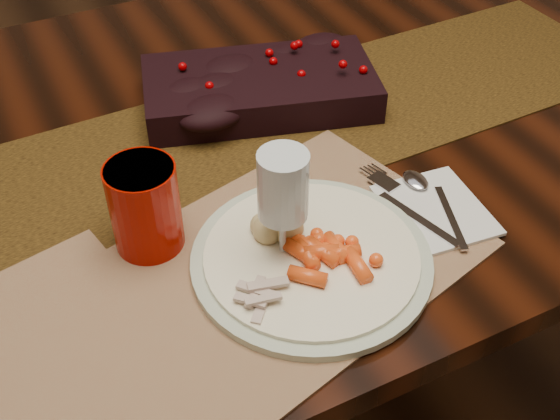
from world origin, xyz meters
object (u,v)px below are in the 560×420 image
baby_carrots (321,261)px  mashed_potatoes (279,221)px  dinner_plate (311,258)px  red_cup (145,207)px  centerpiece (260,83)px  turkey_shreds (259,298)px  napkin (435,210)px  wine_glass (283,212)px  placemat_main (291,257)px  dining_table (234,291)px

baby_carrots → mashed_potatoes: size_ratio=1.19×
dinner_plate → red_cup: 0.22m
dinner_plate → baby_carrots: bearing=-88.8°
centerpiece → dinner_plate: centerpiece is taller
turkey_shreds → red_cup: 0.19m
turkey_shreds → dinner_plate: bearing=24.2°
baby_carrots → napkin: baby_carrots is taller
wine_glass → baby_carrots: bearing=-56.2°
mashed_potatoes → napkin: size_ratio=0.55×
placemat_main → wine_glass: bearing=164.7°
placemat_main → turkey_shreds: turkey_shreds is taller
mashed_potatoes → red_cup: bearing=153.4°
dining_table → turkey_shreds: (-0.10, -0.35, 0.40)m
placemat_main → mashed_potatoes: size_ratio=5.51×
placemat_main → baby_carrots: 0.05m
placemat_main → dinner_plate: 0.03m
mashed_potatoes → turkey_shreds: (-0.07, -0.09, -0.01)m
dinner_plate → red_cup: size_ratio=2.50×
napkin → wine_glass: wine_glass is taller
centerpiece → red_cup: 0.35m
turkey_shreds → napkin: 0.29m
centerpiece → turkey_shreds: centerpiece is taller
red_cup → centerpiece: bearing=41.0°
baby_carrots → napkin: 0.20m
centerpiece → red_cup: size_ratio=3.03×
centerpiece → dinner_plate: bearing=-105.2°
centerpiece → placemat_main: bearing=-108.8°
baby_carrots → red_cup: red_cup is taller
placemat_main → mashed_potatoes: (-0.00, 0.03, 0.04)m
dining_table → dinner_plate: (-0.01, -0.31, 0.39)m
napkin → red_cup: bearing=168.1°
centerpiece → baby_carrots: bearing=-104.3°
centerpiece → red_cup: (-0.26, -0.23, 0.02)m
mashed_potatoes → red_cup: 0.17m
dining_table → placemat_main: (-0.03, -0.29, 0.38)m
mashed_potatoes → red_cup: size_ratio=0.67×
placemat_main → red_cup: bearing=130.7°
mashed_potatoes → napkin: (0.22, -0.04, -0.03)m
napkin → red_cup: size_ratio=1.22×
dinner_plate → baby_carrots: size_ratio=3.11×
centerpiece → baby_carrots: (-0.10, -0.38, -0.01)m
dinner_plate → centerpiece: bearing=74.8°
centerpiece → placemat_main: (-0.11, -0.33, -0.04)m
placemat_main → dinner_plate: (0.02, -0.02, 0.01)m
napkin → wine_glass: (-0.23, 0.01, 0.08)m
wine_glass → placemat_main: bearing=-0.5°
red_cup → dining_table: bearing=45.8°
mashed_potatoes → dinner_plate: bearing=-69.0°
dinner_plate → wine_glass: (-0.03, 0.02, 0.07)m
napkin → turkey_shreds: bearing=-164.1°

